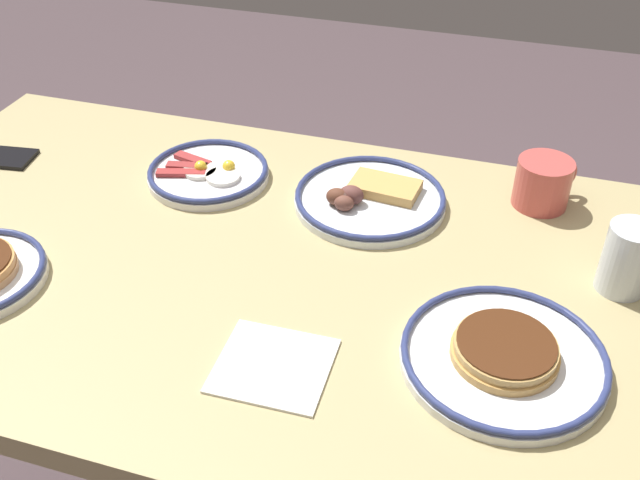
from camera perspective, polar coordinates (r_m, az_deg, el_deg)
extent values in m
cube|color=tan|center=(1.17, -3.24, -2.68)|extent=(1.50, 0.83, 0.04)
cylinder|color=#93855A|center=(1.88, -18.46, -1.69)|extent=(0.06, 0.06, 0.70)
cylinder|color=white|center=(1.38, -8.64, 5.00)|extent=(0.22, 0.22, 0.01)
torus|color=navy|center=(1.37, -8.69, 5.42)|extent=(0.22, 0.22, 0.01)
cylinder|color=white|center=(1.35, -7.54, 4.88)|extent=(0.06, 0.06, 0.01)
sphere|color=yellow|center=(1.36, -7.09, 5.69)|extent=(0.02, 0.02, 0.02)
cylinder|color=white|center=(1.37, -9.31, 5.32)|extent=(0.06, 0.06, 0.01)
sphere|color=yellow|center=(1.37, -9.25, 5.64)|extent=(0.02, 0.02, 0.02)
cube|color=#A0302F|center=(1.41, -9.85, 6.17)|extent=(0.08, 0.04, 0.01)
cube|color=maroon|center=(1.39, -10.28, 5.67)|extent=(0.08, 0.03, 0.01)
cube|color=#9E2D2D|center=(1.37, -10.73, 5.14)|extent=(0.09, 0.04, 0.01)
cylinder|color=white|center=(1.29, 3.89, 3.05)|extent=(0.27, 0.27, 0.01)
torus|color=navy|center=(1.28, 3.91, 3.49)|extent=(0.26, 0.26, 0.01)
cube|color=tan|center=(1.30, 5.06, 4.10)|extent=(0.13, 0.08, 0.02)
ellipsoid|color=brown|center=(1.26, 2.44, 3.52)|extent=(0.04, 0.03, 0.03)
ellipsoid|color=brown|center=(1.26, 1.36, 3.36)|extent=(0.04, 0.03, 0.03)
ellipsoid|color=brown|center=(1.25, 1.87, 2.87)|extent=(0.03, 0.03, 0.03)
ellipsoid|color=brown|center=(1.26, 1.60, 3.28)|extent=(0.04, 0.03, 0.03)
cylinder|color=white|center=(1.02, 14.01, -9.03)|extent=(0.28, 0.28, 0.01)
torus|color=navy|center=(1.01, 14.11, -8.55)|extent=(0.27, 0.27, 0.01)
cylinder|color=tan|center=(1.01, 14.12, -8.51)|extent=(0.14, 0.14, 0.01)
cylinder|color=tan|center=(1.00, 14.22, -8.03)|extent=(0.14, 0.14, 0.01)
cylinder|color=#4C2814|center=(1.00, 14.28, -7.72)|extent=(0.13, 0.13, 0.00)
cylinder|color=#BF4C47|center=(1.33, 16.89, 4.24)|extent=(0.10, 0.10, 0.09)
torus|color=#BF4C47|center=(1.36, 18.36, 4.73)|extent=(0.05, 0.05, 0.06)
cylinder|color=brown|center=(1.31, 17.10, 5.25)|extent=(0.08, 0.08, 0.01)
cylinder|color=silver|center=(1.17, 22.72, -1.35)|extent=(0.07, 0.07, 0.11)
cylinder|color=black|center=(1.18, 22.53, -1.98)|extent=(0.06, 0.06, 0.08)
cube|color=white|center=(0.99, -3.64, -9.69)|extent=(0.15, 0.14, 0.00)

